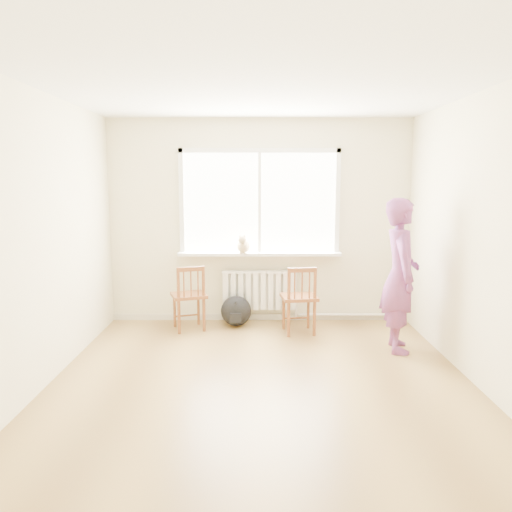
{
  "coord_description": "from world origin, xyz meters",
  "views": [
    {
      "loc": [
        -0.05,
        -4.41,
        1.89
      ],
      "look_at": [
        -0.05,
        1.2,
        1.04
      ],
      "focal_mm": 35.0,
      "sensor_mm": 36.0,
      "label": 1
    }
  ],
  "objects_px": {
    "chair_left": "(189,298)",
    "person": "(400,275)",
    "chair_right": "(300,300)",
    "backpack": "(236,311)",
    "cat": "(243,245)"
  },
  "relations": [
    {
      "from": "chair_left",
      "to": "person",
      "type": "relative_size",
      "value": 0.49
    },
    {
      "from": "chair_right",
      "to": "backpack",
      "type": "bearing_deg",
      "value": -30.4
    },
    {
      "from": "chair_left",
      "to": "chair_right",
      "type": "distance_m",
      "value": 1.39
    },
    {
      "from": "cat",
      "to": "chair_right",
      "type": "bearing_deg",
      "value": -27.22
    },
    {
      "from": "chair_left",
      "to": "chair_right",
      "type": "relative_size",
      "value": 0.98
    },
    {
      "from": "chair_right",
      "to": "person",
      "type": "relative_size",
      "value": 0.5
    },
    {
      "from": "chair_left",
      "to": "person",
      "type": "xyz_separation_m",
      "value": [
        2.44,
        -0.74,
        0.43
      ]
    },
    {
      "from": "cat",
      "to": "backpack",
      "type": "relative_size",
      "value": 0.98
    },
    {
      "from": "person",
      "to": "backpack",
      "type": "relative_size",
      "value": 4.27
    },
    {
      "from": "chair_left",
      "to": "backpack",
      "type": "xyz_separation_m",
      "value": [
        0.58,
        0.19,
        -0.22
      ]
    },
    {
      "from": "chair_right",
      "to": "person",
      "type": "distance_m",
      "value": 1.28
    },
    {
      "from": "person",
      "to": "chair_right",
      "type": "bearing_deg",
      "value": 65.74
    },
    {
      "from": "chair_left",
      "to": "person",
      "type": "height_order",
      "value": "person"
    },
    {
      "from": "chair_right",
      "to": "person",
      "type": "bearing_deg",
      "value": 143.29
    },
    {
      "from": "chair_right",
      "to": "cat",
      "type": "bearing_deg",
      "value": -39.61
    }
  ]
}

